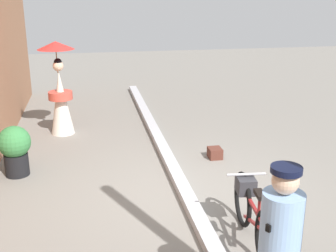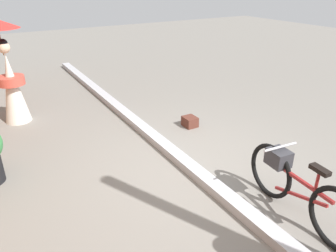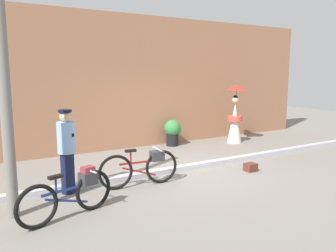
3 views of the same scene
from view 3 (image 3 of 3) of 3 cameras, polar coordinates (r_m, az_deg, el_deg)
ground_plane at (r=8.18m, az=2.54°, el=-7.44°), size 30.00×30.00×0.00m
building_wall at (r=10.59m, az=-6.70°, el=7.29°), size 14.00×0.40×4.03m
sidewalk_curb at (r=8.17m, az=2.54°, el=-7.04°), size 14.00×0.20×0.12m
bicycle_near_officer at (r=7.02m, az=-4.38°, el=-6.83°), size 1.69×0.48×0.79m
bicycle_far_side at (r=5.75m, az=-15.89°, el=-10.72°), size 1.63×0.61×0.77m
person_officer at (r=6.75m, az=-16.61°, el=-3.79°), size 0.34×0.35×1.62m
person_with_parasol at (r=11.44m, az=11.18°, el=1.83°), size 0.74×0.74×1.91m
potted_plant_by_door at (r=10.81m, az=0.82°, el=-0.86°), size 0.53×0.52×0.83m
backpack_on_pavement at (r=8.32m, az=13.69°, el=-6.71°), size 0.26×0.23×0.19m
utility_pole at (r=5.78m, az=-25.95°, el=9.01°), size 0.18×0.18×4.80m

